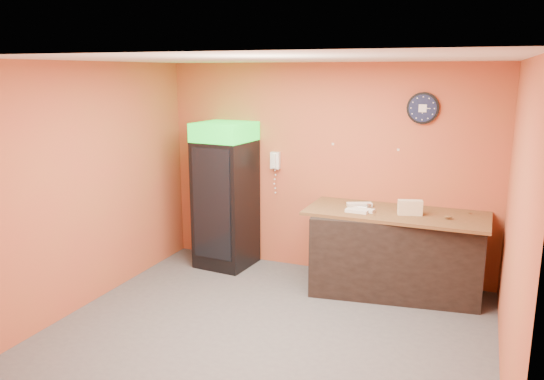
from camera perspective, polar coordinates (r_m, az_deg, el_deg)
The scene contains 15 objects.
floor at distance 5.78m, azimuth -0.38°, elevation -15.03°, with size 4.50×4.50×0.00m, color #47474C.
back_wall at distance 7.13m, azimuth 5.74°, elevation 2.20°, with size 4.50×0.02×2.80m, color #B74B33.
left_wall at distance 6.46m, azimuth -19.20°, elevation 0.45°, with size 0.02×4.00×2.80m, color #B74B33.
right_wall at distance 4.91m, azimuth 24.71°, elevation -3.73°, with size 0.02×4.00×2.80m, color #B74B33.
ceiling at distance 5.12m, azimuth -0.42°, elevation 13.92°, with size 4.50×4.00×0.02m, color white.
beverage_cooler at distance 7.33m, azimuth -5.13°, elevation -0.82°, with size 0.76×0.77×2.01m.
prep_counter at distance 6.73m, azimuth 12.99°, elevation -6.69°, with size 1.97×0.88×0.99m, color black.
wall_clock at distance 6.76m, azimuth 15.92°, elevation 8.47°, with size 0.39×0.06×0.39m.
wall_phone at distance 7.28m, azimuth 0.33°, elevation 3.19°, with size 0.13×0.11×0.23m.
butcher_paper at distance 6.58m, azimuth 13.21°, elevation -2.47°, with size 2.15×0.92×0.04m, color brown.
sub_roll_stack at distance 6.45m, azimuth 14.63°, elevation -1.84°, with size 0.30×0.17×0.18m.
wrapped_sandwich_left at distance 6.44m, azimuth 9.10°, elevation -2.24°, with size 0.27×0.11×0.04m, color silver.
wrapped_sandwich_mid at distance 6.51m, azimuth 9.79°, elevation -2.13°, with size 0.26×0.10×0.04m, color silver.
wrapped_sandwich_right at distance 6.74m, azimuth 9.39°, elevation -1.57°, with size 0.31×0.12×0.04m, color silver.
kitchen_tool at distance 6.65m, azimuth 10.37°, elevation -1.74°, with size 0.06×0.06×0.06m, color silver.
Camera 1 is at (1.95, -4.73, 2.69)m, focal length 35.00 mm.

